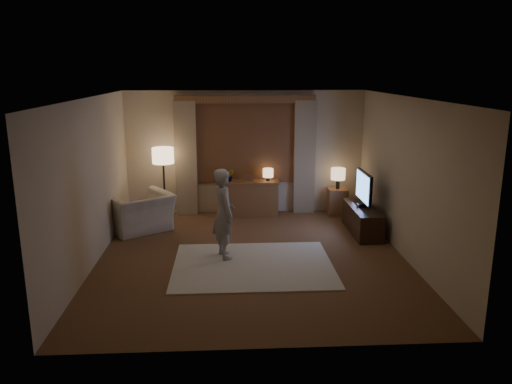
{
  "coord_description": "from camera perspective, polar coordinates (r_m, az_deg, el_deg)",
  "views": [
    {
      "loc": [
        -0.37,
        -7.7,
        3.02
      ],
      "look_at": [
        0.1,
        0.6,
        0.97
      ],
      "focal_mm": 35.0,
      "sensor_mm": 36.0,
      "label": 1
    }
  ],
  "objects": [
    {
      "name": "rug",
      "position": [
        7.95,
        -0.34,
        -8.36
      ],
      "size": [
        2.5,
        2.0,
        0.02
      ],
      "primitive_type": "cube",
      "color": "beige",
      "rests_on": "floor"
    },
    {
      "name": "room",
      "position": [
        8.38,
        -0.66,
        2.26
      ],
      "size": [
        5.04,
        5.54,
        2.64
      ],
      "color": "brown",
      "rests_on": "ground"
    },
    {
      "name": "tv_stand",
      "position": [
        9.65,
        12.05,
        -3.13
      ],
      "size": [
        0.45,
        1.4,
        0.5
      ],
      "primitive_type": "cube",
      "color": "black",
      "rests_on": "floor"
    },
    {
      "name": "armchair",
      "position": [
        9.76,
        -13.16,
        -2.29
      ],
      "size": [
        1.48,
        1.44,
        0.73
      ],
      "primitive_type": "imported",
      "rotation": [
        0.0,
        0.0,
        -2.54
      ],
      "color": "beige",
      "rests_on": "floor"
    },
    {
      "name": "table_lamp_sideboard",
      "position": [
        10.45,
        1.39,
        2.14
      ],
      "size": [
        0.22,
        0.22,
        0.3
      ],
      "color": "black",
      "rests_on": "sideboard"
    },
    {
      "name": "table_lamp_side",
      "position": [
        10.62,
        9.37,
        1.99
      ],
      "size": [
        0.3,
        0.3,
        0.44
      ],
      "color": "black",
      "rests_on": "side_table"
    },
    {
      "name": "plant",
      "position": [
        10.42,
        -3.0,
        1.83
      ],
      "size": [
        0.17,
        0.13,
        0.3
      ],
      "primitive_type": "imported",
      "color": "#999999",
      "rests_on": "sideboard"
    },
    {
      "name": "floor_lamp",
      "position": [
        10.24,
        -10.57,
        3.67
      ],
      "size": [
        0.43,
        0.43,
        1.49
      ],
      "color": "black",
      "rests_on": "floor"
    },
    {
      "name": "tv",
      "position": [
        9.49,
        12.22,
        0.46
      ],
      "size": [
        0.23,
        0.93,
        0.67
      ],
      "color": "black",
      "rests_on": "tv_stand"
    },
    {
      "name": "side_table",
      "position": [
        10.76,
        9.25,
        -1.07
      ],
      "size": [
        0.4,
        0.4,
        0.56
      ],
      "primitive_type": "cube",
      "color": "brown",
      "rests_on": "floor"
    },
    {
      "name": "sideboard",
      "position": [
        10.55,
        -0.8,
        -0.8
      ],
      "size": [
        1.2,
        0.4,
        0.7
      ],
      "primitive_type": "cube",
      "color": "brown",
      "rests_on": "floor"
    },
    {
      "name": "picture_frame",
      "position": [
        10.44,
        -0.8,
        1.59
      ],
      "size": [
        0.16,
        0.02,
        0.2
      ],
      "primitive_type": "cube",
      "color": "brown",
      "rests_on": "sideboard"
    },
    {
      "name": "person",
      "position": [
        8.05,
        -3.7,
        -2.48
      ],
      "size": [
        0.5,
        0.62,
        1.48
      ],
      "primitive_type": "imported",
      "rotation": [
        0.0,
        0.0,
        1.87
      ],
      "color": "gray",
      "rests_on": "rug"
    }
  ]
}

